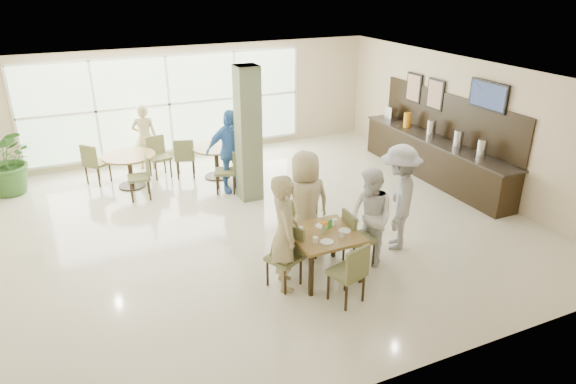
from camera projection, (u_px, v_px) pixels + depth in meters
name	position (u px, v px, depth m)	size (l,w,h in m)	color
ground	(253.00, 224.00, 9.86)	(10.00, 10.00, 0.00)	beige
room_shell	(250.00, 139.00, 9.19)	(10.00, 10.00, 10.00)	white
window_bank	(169.00, 104.00, 12.85)	(7.00, 0.04, 7.00)	silver
column	(248.00, 135.00, 10.46)	(0.45, 0.45, 2.80)	#606748
main_table	(324.00, 238.00, 7.95)	(1.03, 1.03, 0.75)	brown
round_table_left	(129.00, 162.00, 11.35)	(1.16, 1.16, 0.75)	brown
round_table_right	(216.00, 154.00, 11.89)	(1.10, 1.10, 0.75)	brown
chairs_main_table	(324.00, 248.00, 8.03)	(1.91, 2.05, 0.95)	brown
chairs_table_left	(132.00, 166.00, 11.44)	(1.95, 1.84, 0.95)	brown
chairs_table_right	(216.00, 158.00, 11.89)	(1.90, 2.03, 0.95)	brown
tabletop_clutter	(326.00, 230.00, 7.88)	(0.79, 0.69, 0.21)	white
buffet_counter	(434.00, 155.00, 11.85)	(0.64, 4.70, 1.95)	black
wall_tv	(488.00, 96.00, 10.39)	(0.06, 1.00, 0.58)	black
framed_art_a	(435.00, 94.00, 11.85)	(0.05, 0.55, 0.70)	black
framed_art_b	(414.00, 88.00, 12.51)	(0.05, 0.55, 0.70)	black
potted_plant	(8.00, 160.00, 10.95)	(1.36, 1.36, 1.52)	#336327
teen_left	(284.00, 232.00, 7.58)	(0.67, 0.44, 1.83)	tan
teen_far	(305.00, 204.00, 8.53)	(0.89, 0.49, 1.82)	tan
teen_right	(371.00, 217.00, 8.26)	(0.80, 0.62, 1.64)	white
teen_standing	(399.00, 198.00, 8.72)	(1.20, 0.69, 1.86)	#A1A1A3
adult_a	(230.00, 151.00, 11.02)	(1.07, 0.61, 1.82)	#427BC6
adult_b	(248.00, 136.00, 12.04)	(1.68, 0.72, 1.81)	white
adult_standing	(145.00, 137.00, 12.32)	(0.59, 0.38, 1.60)	tan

